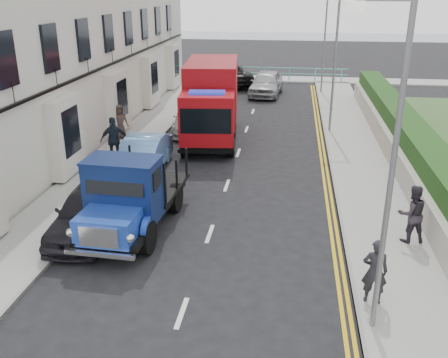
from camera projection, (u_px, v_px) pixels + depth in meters
ground at (198, 268)px, 13.45m from camera, size 120.00×120.00×0.00m
pavement_west at (121, 153)px, 22.39m from camera, size 2.40×38.00×0.12m
pavement_east at (360, 164)px, 21.06m from camera, size 2.60×38.00×0.12m
promenade at (264, 79)px, 40.19m from camera, size 30.00×2.50×0.12m
sea_plane at (278, 40)px, 68.82m from camera, size 120.00×120.00×0.00m
garden_east at (410, 147)px, 20.51m from camera, size 1.45×28.00×1.75m
seafront_railing at (264, 74)px, 39.26m from camera, size 13.00×0.08×1.11m
lamp_near at (387, 159)px, 9.62m from camera, size 1.23×0.18×7.00m
lamp_mid at (333, 53)px, 24.39m from camera, size 1.23×0.18×7.00m
lamp_far at (323, 35)px, 33.61m from camera, size 1.23×0.18×7.00m
bedford_lorry at (127, 201)px, 14.76m from camera, size 2.35×5.37×2.49m
red_lorry at (211, 99)px, 24.12m from camera, size 3.05×7.23×3.68m
parked_car_front at (90, 210)px, 15.13m from camera, size 1.96×4.43×1.48m
parked_car_mid at (143, 155)px, 20.10m from camera, size 1.52×4.31×1.42m
parked_car_rear at (192, 119)px, 25.84m from camera, size 2.37×4.68×1.30m
seafront_car_left at (229, 74)px, 37.77m from camera, size 4.51×6.51×1.65m
seafront_car_right at (266, 83)px, 34.23m from camera, size 2.40×5.02×1.65m
pedestrian_east_near at (375, 271)px, 11.55m from camera, size 0.62×0.43×1.63m
pedestrian_east_far at (412, 214)px, 14.32m from camera, size 0.96×0.82×1.74m
pedestrian_west_near at (114, 140)px, 20.80m from camera, size 1.23×0.93×1.95m
pedestrian_west_far at (120, 121)px, 24.15m from camera, size 0.96×0.93×1.66m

